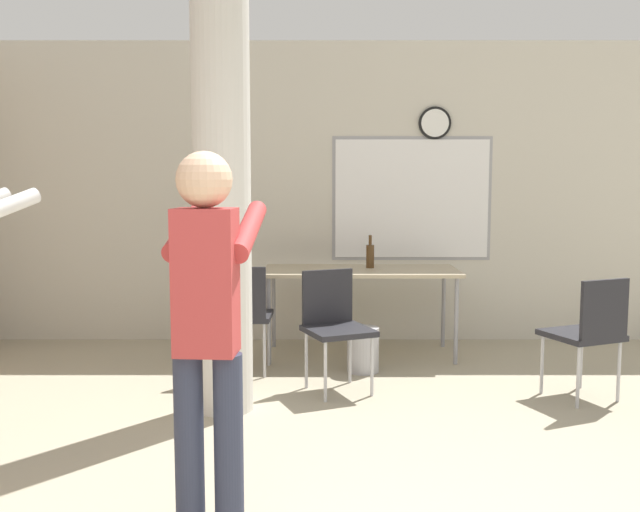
# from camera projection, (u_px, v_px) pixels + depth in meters

# --- Properties ---
(wall_back) EXTENTS (8.00, 0.15, 2.80)m
(wall_back) POSITION_uv_depth(u_px,v_px,m) (347.00, 193.00, 6.74)
(wall_back) COLOR beige
(wall_back) RESTS_ON ground_plane
(support_pillar) EXTENTS (0.38, 0.38, 2.80)m
(support_pillar) POSITION_uv_depth(u_px,v_px,m) (224.00, 200.00, 4.64)
(support_pillar) COLOR silver
(support_pillar) RESTS_ON ground_plane
(folding_table) EXTENTS (1.67, 0.74, 0.76)m
(folding_table) POSITION_uv_depth(u_px,v_px,m) (363.00, 275.00, 6.17)
(folding_table) COLOR tan
(folding_table) RESTS_ON ground_plane
(bottle_on_table) EXTENTS (0.07, 0.07, 0.29)m
(bottle_on_table) POSITION_uv_depth(u_px,v_px,m) (372.00, 255.00, 6.23)
(bottle_on_table) COLOR #4C3319
(bottle_on_table) RESTS_ON folding_table
(waste_bin) EXTENTS (0.26, 0.26, 0.36)m
(waste_bin) POSITION_uv_depth(u_px,v_px,m) (365.00, 350.00, 5.69)
(waste_bin) COLOR #B2B2B7
(waste_bin) RESTS_ON ground_plane
(chair_mid_room) EXTENTS (0.58, 0.58, 0.87)m
(chair_mid_room) POSITION_uv_depth(u_px,v_px,m) (591.00, 329.00, 4.91)
(chair_mid_room) COLOR #232328
(chair_mid_room) RESTS_ON ground_plane
(chair_table_left) EXTENTS (0.45, 0.45, 0.87)m
(chair_table_left) POSITION_uv_depth(u_px,v_px,m) (245.00, 310.00, 5.60)
(chair_table_left) COLOR #232328
(chair_table_left) RESTS_ON ground_plane
(chair_table_front) EXTENTS (0.58, 0.58, 0.87)m
(chair_table_front) POSITION_uv_depth(u_px,v_px,m) (337.00, 321.00, 5.18)
(chair_table_front) COLOR #232328
(chair_table_front) RESTS_ON ground_plane
(person_playing_front) EXTENTS (0.39, 0.66, 1.65)m
(person_playing_front) POSITION_uv_depth(u_px,v_px,m) (210.00, 319.00, 2.91)
(person_playing_front) COLOR #2D3347
(person_playing_front) RESTS_ON ground_plane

